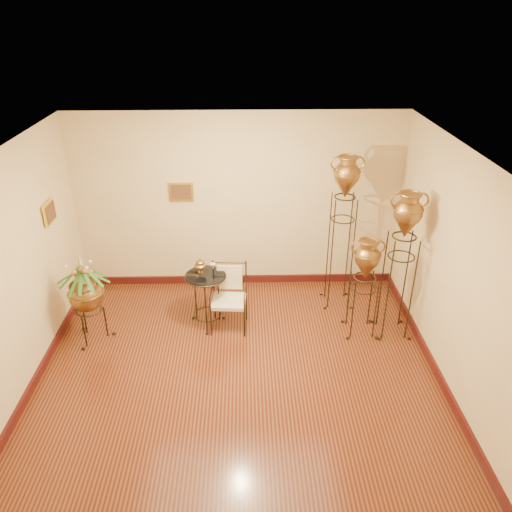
{
  "coord_description": "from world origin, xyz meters",
  "views": [
    {
      "loc": [
        0.1,
        -4.68,
        4.22
      ],
      "look_at": [
        0.25,
        1.3,
        1.1
      ],
      "focal_mm": 35.0,
      "sensor_mm": 36.0,
      "label": 1
    }
  ],
  "objects_px": {
    "amphora_tall": "(342,232)",
    "armchair": "(229,299)",
    "amphora_mid": "(400,265)",
    "planter_urn": "(86,291)",
    "side_table": "(207,299)"
  },
  "relations": [
    {
      "from": "planter_urn",
      "to": "side_table",
      "type": "bearing_deg",
      "value": 10.76
    },
    {
      "from": "amphora_tall",
      "to": "amphora_mid",
      "type": "distance_m",
      "value": 1.02
    },
    {
      "from": "amphora_tall",
      "to": "armchair",
      "type": "bearing_deg",
      "value": -159.06
    },
    {
      "from": "side_table",
      "to": "armchair",
      "type": "bearing_deg",
      "value": -14.41
    },
    {
      "from": "amphora_tall",
      "to": "side_table",
      "type": "relative_size",
      "value": 2.27
    },
    {
      "from": "amphora_mid",
      "to": "amphora_tall",
      "type": "bearing_deg",
      "value": 129.57
    },
    {
      "from": "planter_urn",
      "to": "armchair",
      "type": "relative_size",
      "value": 1.43
    },
    {
      "from": "amphora_tall",
      "to": "planter_urn",
      "type": "distance_m",
      "value": 3.64
    },
    {
      "from": "amphora_mid",
      "to": "planter_urn",
      "type": "height_order",
      "value": "amphora_mid"
    },
    {
      "from": "amphora_mid",
      "to": "planter_urn",
      "type": "bearing_deg",
      "value": -179.14
    },
    {
      "from": "side_table",
      "to": "planter_urn",
      "type": "bearing_deg",
      "value": -169.24
    },
    {
      "from": "amphora_mid",
      "to": "planter_urn",
      "type": "relative_size",
      "value": 1.55
    },
    {
      "from": "amphora_mid",
      "to": "side_table",
      "type": "bearing_deg",
      "value": 174.85
    },
    {
      "from": "planter_urn",
      "to": "armchair",
      "type": "distance_m",
      "value": 1.91
    },
    {
      "from": "armchair",
      "to": "side_table",
      "type": "xyz_separation_m",
      "value": [
        -0.32,
        0.08,
        -0.05
      ]
    }
  ]
}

